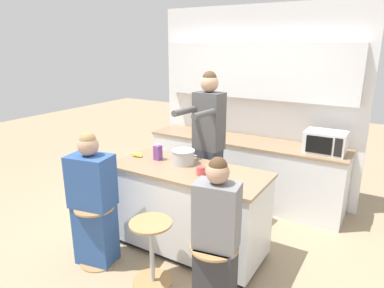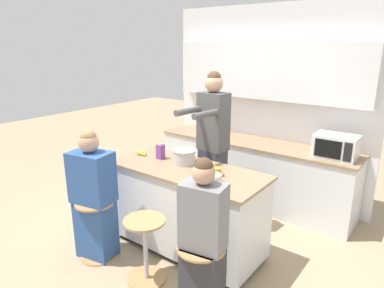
% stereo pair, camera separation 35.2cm
% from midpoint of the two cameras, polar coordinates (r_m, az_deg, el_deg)
% --- Properties ---
extents(ground_plane, '(16.00, 16.00, 0.00)m').
position_cam_midpoint_polar(ground_plane, '(3.97, 1.99, -16.97)').
color(ground_plane, tan).
extents(wall_back, '(2.99, 0.22, 2.70)m').
position_cam_midpoint_polar(wall_back, '(4.95, 14.44, 8.42)').
color(wall_back, white).
rests_on(wall_back, ground_plane).
extents(back_counter, '(2.78, 0.63, 0.89)m').
position_cam_midpoint_polar(back_counter, '(4.94, 12.16, -4.59)').
color(back_counter, silver).
rests_on(back_counter, ground_plane).
extents(kitchen_island, '(1.67, 0.73, 0.94)m').
position_cam_midpoint_polar(kitchen_island, '(3.73, 2.06, -10.87)').
color(kitchen_island, black).
rests_on(kitchen_island, ground_plane).
extents(bar_stool_leftmost, '(0.39, 0.39, 0.63)m').
position_cam_midpoint_polar(bar_stool_leftmost, '(3.74, -13.01, -13.22)').
color(bar_stool_leftmost, tan).
rests_on(bar_stool_leftmost, ground_plane).
extents(bar_stool_center, '(0.39, 0.39, 0.63)m').
position_cam_midpoint_polar(bar_stool_center, '(3.35, -4.67, -16.66)').
color(bar_stool_center, tan).
rests_on(bar_stool_center, ground_plane).
extents(bar_stool_rightmost, '(0.39, 0.39, 0.63)m').
position_cam_midpoint_polar(bar_stool_rightmost, '(3.00, 5.12, -21.16)').
color(bar_stool_rightmost, tan).
rests_on(bar_stool_rightmost, ground_plane).
extents(person_cooking, '(0.38, 0.62, 1.90)m').
position_cam_midpoint_polar(person_cooking, '(4.04, 5.91, -1.20)').
color(person_cooking, '#383842').
rests_on(person_cooking, ground_plane).
extents(person_wrapped_blanket, '(0.46, 0.36, 1.39)m').
position_cam_midpoint_polar(person_wrapped_blanket, '(3.63, -13.41, -8.88)').
color(person_wrapped_blanket, '#2D5193').
rests_on(person_wrapped_blanket, ground_plane).
extents(person_seated_near, '(0.38, 0.31, 1.38)m').
position_cam_midpoint_polar(person_seated_near, '(2.84, 5.57, -16.80)').
color(person_seated_near, '#333338').
rests_on(person_seated_near, ground_plane).
extents(cooking_pot, '(0.34, 0.25, 0.15)m').
position_cam_midpoint_polar(cooking_pot, '(3.67, 1.46, -2.18)').
color(cooking_pot, '#B7BABC').
rests_on(cooking_pot, kitchen_island).
extents(fruit_bowl, '(0.18, 0.18, 0.08)m').
position_cam_midpoint_polar(fruit_bowl, '(3.19, 6.51, -5.84)').
color(fruit_bowl, silver).
rests_on(fruit_bowl, kitchen_island).
extents(coffee_cup_near, '(0.12, 0.08, 0.08)m').
position_cam_midpoint_polar(coffee_cup_near, '(3.37, 4.07, -4.59)').
color(coffee_cup_near, '#DB4C51').
rests_on(coffee_cup_near, kitchen_island).
extents(coffee_cup_far, '(0.12, 0.08, 0.08)m').
position_cam_midpoint_polar(coffee_cup_far, '(3.38, 7.24, -4.67)').
color(coffee_cup_far, orange).
rests_on(coffee_cup_far, kitchen_island).
extents(banana_bunch, '(0.16, 0.12, 0.05)m').
position_cam_midpoint_polar(banana_bunch, '(3.99, -5.89, -1.53)').
color(banana_bunch, yellow).
rests_on(banana_bunch, kitchen_island).
extents(juice_carton, '(0.07, 0.07, 0.18)m').
position_cam_midpoint_polar(juice_carton, '(3.83, -2.67, -1.29)').
color(juice_carton, '#7A428E').
rests_on(juice_carton, kitchen_island).
extents(microwave, '(0.48, 0.33, 0.27)m').
position_cam_midpoint_polar(microwave, '(4.41, 24.97, -0.38)').
color(microwave, white).
rests_on(microwave, back_counter).
extents(potted_plant, '(0.15, 0.15, 0.21)m').
position_cam_midpoint_polar(potted_plant, '(5.10, 5.29, 2.85)').
color(potted_plant, '#93563D').
rests_on(potted_plant, back_counter).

